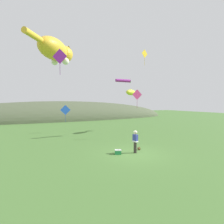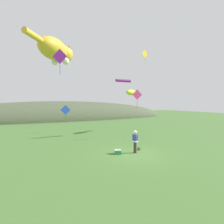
# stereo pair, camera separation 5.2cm
# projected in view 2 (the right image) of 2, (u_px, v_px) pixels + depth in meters

# --- Properties ---
(ground_plane) EXTENTS (120.00, 120.00, 0.00)m
(ground_plane) POSITION_uv_depth(u_px,v_px,m) (134.00, 153.00, 13.75)
(ground_plane) COLOR #477033
(distant_hill_ridge) EXTENTS (57.67, 13.62, 8.69)m
(distant_hill_ridge) POSITION_uv_depth(u_px,v_px,m) (63.00, 119.00, 42.06)
(distant_hill_ridge) COLOR #4C563D
(distant_hill_ridge) RESTS_ON ground
(festival_attendant) EXTENTS (0.32, 0.46, 1.77)m
(festival_attendant) POSITION_uv_depth(u_px,v_px,m) (135.00, 141.00, 13.86)
(festival_attendant) COLOR #332D28
(festival_attendant) RESTS_ON ground
(kite_spool) EXTENTS (0.15, 0.24, 0.24)m
(kite_spool) POSITION_uv_depth(u_px,v_px,m) (139.00, 149.00, 14.76)
(kite_spool) COLOR olive
(kite_spool) RESTS_ON ground
(picnic_cooler) EXTENTS (0.58, 0.49, 0.36)m
(picnic_cooler) POSITION_uv_depth(u_px,v_px,m) (118.00, 152.00, 13.53)
(picnic_cooler) COLOR #268C4C
(picnic_cooler) RESTS_ON ground
(kite_giant_cat) EXTENTS (6.26, 8.34, 2.94)m
(kite_giant_cat) POSITION_uv_depth(u_px,v_px,m) (56.00, 51.00, 21.64)
(kite_giant_cat) COLOR gold
(kite_fish_windsock) EXTENTS (2.94, 2.15, 0.90)m
(kite_fish_windsock) POSITION_uv_depth(u_px,v_px,m) (132.00, 92.00, 23.87)
(kite_fish_windsock) COLOR yellow
(kite_tube_streamer) EXTENTS (2.00, 0.44, 0.44)m
(kite_tube_streamer) POSITION_uv_depth(u_px,v_px,m) (124.00, 81.00, 21.11)
(kite_tube_streamer) COLOR #8C268C
(kite_diamond_blue) EXTENTS (1.32, 0.18, 2.23)m
(kite_diamond_blue) POSITION_uv_depth(u_px,v_px,m) (66.00, 110.00, 23.17)
(kite_diamond_blue) COLOR blue
(kite_diamond_violet) EXTENTS (1.08, 0.70, 2.17)m
(kite_diamond_violet) POSITION_uv_depth(u_px,v_px,m) (60.00, 57.00, 14.57)
(kite_diamond_violet) COLOR purple
(kite_diamond_pink) EXTENTS (1.14, 0.20, 2.05)m
(kite_diamond_pink) POSITION_uv_depth(u_px,v_px,m) (137.00, 95.00, 19.24)
(kite_diamond_pink) COLOR #E53F8C
(kite_diamond_gold) EXTENTS (0.98, 0.28, 1.91)m
(kite_diamond_gold) POSITION_uv_depth(u_px,v_px,m) (145.00, 54.00, 20.53)
(kite_diamond_gold) COLOR yellow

